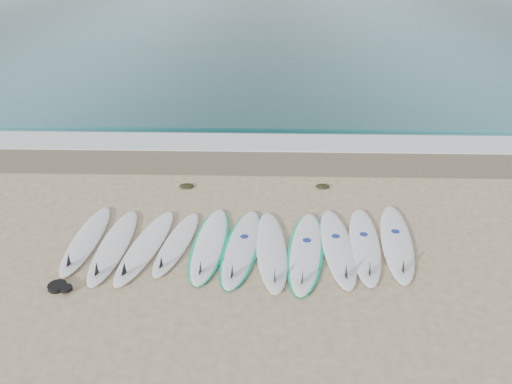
{
  "coord_description": "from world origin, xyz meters",
  "views": [
    {
      "loc": [
        0.52,
        -8.22,
        5.36
      ],
      "look_at": [
        0.25,
        1.54,
        0.4
      ],
      "focal_mm": 35.0,
      "sensor_mm": 36.0,
      "label": 1
    }
  ],
  "objects_px": {
    "surfboard_0": "(86,240)",
    "surfboard_10": "(397,243)",
    "surfboard_5": "(242,247)",
    "leash_coil": "(59,287)"
  },
  "relations": [
    {
      "from": "surfboard_0",
      "to": "surfboard_5",
      "type": "relative_size",
      "value": 0.9
    },
    {
      "from": "surfboard_10",
      "to": "leash_coil",
      "type": "relative_size",
      "value": 6.41
    },
    {
      "from": "surfboard_0",
      "to": "surfboard_10",
      "type": "distance_m",
      "value": 6.13
    },
    {
      "from": "surfboard_0",
      "to": "surfboard_10",
      "type": "bearing_deg",
      "value": 0.63
    },
    {
      "from": "surfboard_0",
      "to": "leash_coil",
      "type": "distance_m",
      "value": 1.47
    },
    {
      "from": "surfboard_5",
      "to": "leash_coil",
      "type": "relative_size",
      "value": 6.27
    },
    {
      "from": "surfboard_0",
      "to": "leash_coil",
      "type": "xyz_separation_m",
      "value": [
        0.04,
        -1.47,
        -0.01
      ]
    },
    {
      "from": "surfboard_0",
      "to": "surfboard_10",
      "type": "xyz_separation_m",
      "value": [
        6.13,
        0.07,
        0.01
      ]
    },
    {
      "from": "surfboard_5",
      "to": "surfboard_10",
      "type": "bearing_deg",
      "value": 10.89
    },
    {
      "from": "surfboard_5",
      "to": "surfboard_0",
      "type": "bearing_deg",
      "value": -176.24
    }
  ]
}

